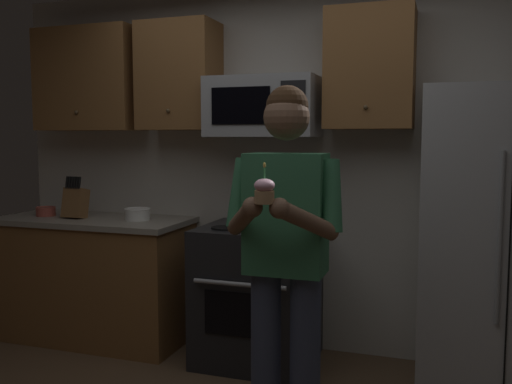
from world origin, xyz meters
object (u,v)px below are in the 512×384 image
microwave (263,107)px  cupcake (264,191)px  oven_range (258,294)px  refrigerator (502,245)px  knife_block (75,202)px  bowl_small_colored (46,211)px  person (285,246)px  bowl_large_white (137,214)px

microwave → cupcake: bearing=-71.8°
oven_range → refrigerator: bearing=-1.5°
knife_block → bowl_small_colored: (-0.29, 0.02, -0.08)m
oven_range → cupcake: (0.46, -1.27, 0.83)m
refrigerator → bowl_small_colored: bearing=179.4°
person → oven_range: bearing=115.8°
microwave → refrigerator: 1.72m
oven_range → bowl_small_colored: bearing=-179.8°
refrigerator → person: 1.38m
bowl_small_colored → person: size_ratio=0.08×
person → microwave: bearing=113.3°
bowl_large_white → cupcake: (1.38, -1.29, 0.33)m
refrigerator → cupcake: size_ratio=10.35×
microwave → person: (0.45, -1.06, -0.72)m
microwave → bowl_small_colored: size_ratio=4.98×
bowl_large_white → person: bearing=-34.9°
refrigerator → person: bearing=-139.3°
refrigerator → cupcake: (-1.04, -1.23, 0.39)m
refrigerator → oven_range: bearing=178.5°
knife_block → bowl_small_colored: knife_block is taller
knife_block → bowl_large_white: 0.50m
person → bowl_large_white: bearing=145.1°
oven_range → knife_block: knife_block is taller
oven_range → person: person is taller
knife_block → bowl_large_white: knife_block is taller
knife_block → bowl_small_colored: size_ratio=2.15×
refrigerator → cupcake: 1.66m
microwave → bowl_small_colored: microwave is taller
microwave → refrigerator: (1.50, -0.16, -0.82)m
knife_block → bowl_large_white: size_ratio=1.71×
oven_range → microwave: bearing=90.0°
bowl_small_colored → cupcake: cupcake is taller
microwave → knife_block: (-1.42, -0.15, -0.68)m
refrigerator → cupcake: bearing=-130.4°
oven_range → knife_block: size_ratio=2.91×
bowl_large_white → cupcake: 1.92m
oven_range → bowl_small_colored: bowl_small_colored is taller
cupcake → refrigerator: bearing=49.6°
microwave → bowl_small_colored: (-1.71, -0.13, -0.76)m
knife_block → person: size_ratio=0.18×
refrigerator → knife_block: bearing=179.8°
bowl_large_white → person: size_ratio=0.11×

